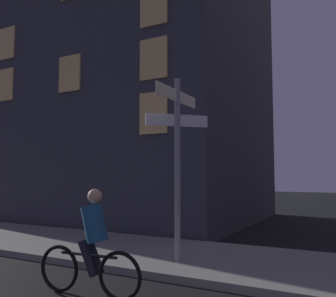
% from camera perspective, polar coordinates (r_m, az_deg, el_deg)
% --- Properties ---
extents(sidewalk_kerb, '(40.00, 3.16, 0.14)m').
position_cam_1_polar(sidewalk_kerb, '(7.53, 12.71, -17.57)').
color(sidewalk_kerb, gray).
rests_on(sidewalk_kerb, ground_plane).
extents(signpost, '(0.94, 1.72, 3.62)m').
position_cam_1_polar(signpost, '(7.15, 1.49, -0.24)').
color(signpost, gray).
rests_on(signpost, sidewalk_kerb).
extents(cyclist, '(1.82, 0.36, 1.61)m').
position_cam_1_polar(cyclist, '(5.73, -12.09, -14.93)').
color(cyclist, black).
rests_on(cyclist, ground_plane).
extents(building_left_block, '(12.86, 8.51, 12.51)m').
position_cam_1_polar(building_left_block, '(16.93, -9.23, 11.00)').
color(building_left_block, '#383842').
rests_on(building_left_block, ground_plane).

